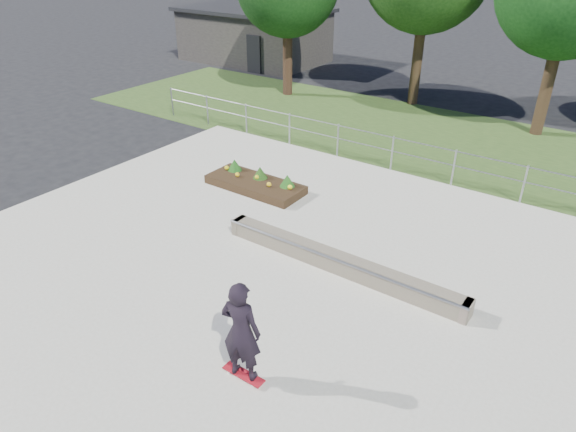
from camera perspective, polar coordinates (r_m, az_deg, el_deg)
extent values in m
plane|color=black|center=(11.39, -5.24, -7.55)|extent=(120.00, 120.00, 0.00)
cube|color=#2E461C|center=(20.03, 15.63, 8.13)|extent=(30.00, 8.00, 0.02)
cube|color=#B0AD9C|center=(11.37, -5.25, -7.43)|extent=(15.00, 15.00, 0.06)
cylinder|color=#919399|center=(22.44, -12.74, 12.27)|extent=(0.06, 0.06, 1.20)
cylinder|color=#999AA1|center=(21.05, -8.95, 11.54)|extent=(0.06, 0.06, 1.20)
cylinder|color=gray|center=(19.76, -4.66, 10.65)|extent=(0.06, 0.06, 1.20)
cylinder|color=#9A9CA3|center=(18.60, 0.17, 9.57)|extent=(0.06, 0.06, 1.20)
cylinder|color=gray|center=(17.59, 5.55, 8.28)|extent=(0.06, 0.06, 1.20)
cylinder|color=gray|center=(16.76, 11.48, 6.77)|extent=(0.06, 0.06, 1.20)
cylinder|color=#909398|center=(16.14, 17.91, 5.04)|extent=(0.06, 0.06, 1.20)
cylinder|color=#919499|center=(15.75, 24.72, 3.12)|extent=(0.06, 0.06, 1.20)
cylinder|color=gray|center=(16.57, 11.67, 8.53)|extent=(20.00, 0.04, 0.04)
cylinder|color=gray|center=(16.73, 11.51, 7.08)|extent=(20.00, 0.04, 0.04)
cube|color=#2B2926|center=(32.42, -3.77, 19.29)|extent=(8.00, 5.00, 2.80)
cube|color=black|center=(32.21, -3.86, 21.93)|extent=(8.40, 5.40, 0.20)
cube|color=black|center=(29.30, -3.82, 17.48)|extent=(0.90, 0.10, 2.00)
cylinder|color=black|center=(24.93, -0.05, 16.61)|extent=(0.44, 0.44, 2.93)
cylinder|color=black|center=(24.02, 14.08, 15.88)|extent=(0.44, 0.44, 3.38)
cylinder|color=black|center=(21.70, 26.67, 12.09)|extent=(0.44, 0.44, 3.15)
cube|color=brown|center=(11.63, 5.62, -5.17)|extent=(6.00, 0.40, 0.40)
cylinder|color=gray|center=(11.37, 5.15, -4.80)|extent=(6.00, 0.06, 0.06)
cube|color=brown|center=(13.06, -5.41, -1.05)|extent=(0.15, 0.42, 0.40)
cube|color=#6A594E|center=(10.80, 19.18, -9.90)|extent=(0.15, 0.42, 0.40)
cube|color=black|center=(15.35, -3.67, 3.51)|extent=(3.00, 1.20, 0.25)
sphere|color=yellow|center=(16.06, -6.83, 5.34)|extent=(0.14, 0.14, 0.14)
sphere|color=yellow|center=(15.55, -5.66, 4.60)|extent=(0.14, 0.14, 0.14)
sphere|color=yellow|center=(15.34, -3.46, 4.33)|extent=(0.14, 0.14, 0.14)
sphere|color=yellow|center=(14.85, -2.12, 3.52)|extent=(0.14, 0.14, 0.14)
sphere|color=yellow|center=(14.68, 0.22, 3.22)|extent=(0.14, 0.14, 0.14)
cone|color=#164714|center=(15.99, -5.95, 5.68)|extent=(0.44, 0.44, 0.36)
cone|color=#1C4012|center=(15.40, -3.12, 4.86)|extent=(0.44, 0.44, 0.36)
cone|color=#194914|center=(14.85, -0.08, 3.96)|extent=(0.44, 0.44, 0.36)
cylinder|color=white|center=(9.32, -6.60, -16.91)|extent=(0.05, 0.03, 0.05)
cylinder|color=white|center=(9.41, -5.85, -16.29)|extent=(0.05, 0.03, 0.05)
cylinder|color=silver|center=(9.08, -4.00, -18.34)|extent=(0.05, 0.03, 0.05)
cylinder|color=silver|center=(9.17, -3.26, -17.68)|extent=(0.05, 0.03, 0.05)
cylinder|color=#9D9DA2|center=(9.35, -6.23, -16.49)|extent=(0.02, 0.18, 0.02)
cylinder|color=#96969B|center=(9.11, -3.63, -17.90)|extent=(0.02, 0.18, 0.02)
cube|color=maroon|center=(9.21, -4.96, -17.10)|extent=(0.80, 0.21, 0.02)
imported|color=black|center=(8.55, -5.23, -12.62)|extent=(0.77, 0.58, 1.90)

